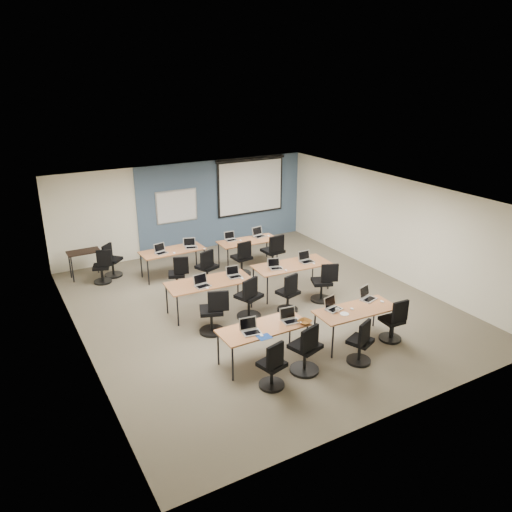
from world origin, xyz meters
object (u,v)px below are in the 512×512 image
task_chair_7 (323,285)px  utility_table (84,255)px  task_chair_0 (273,369)px  task_chair_10 (242,261)px  training_table_mid_right (292,266)px  laptop_7 (306,259)px  training_table_mid_left (209,283)px  task_chair_3 (394,324)px  task_chair_2 (361,345)px  training_table_back_right (248,242)px  laptop_3 (367,296)px  projector_screen (251,183)px  laptop_4 (202,283)px  task_chair_4 (213,315)px  task_chair_11 (274,255)px  training_table_front_right (356,311)px  laptop_11 (259,234)px  training_table_back_left (173,252)px  laptop_8 (161,251)px  laptop_0 (250,329)px  task_chair_1 (306,353)px  whiteboard (177,206)px  laptop_5 (234,274)px  laptop_6 (275,266)px  task_chair_5 (249,301)px  task_chair_8 (178,277)px  training_table_front_left (263,329)px  task_chair_6 (289,296)px  laptop_1 (290,318)px  task_chair_9 (207,271)px  laptop_2 (332,306)px  spare_chair_a (111,263)px  laptop_10 (231,238)px  spare_chair_b (103,269)px

task_chair_7 → utility_table: 6.36m
task_chair_0 → task_chair_10: bearing=53.3°
training_table_mid_right → laptop_7: size_ratio=5.64×
training_table_mid_left → task_chair_3: bearing=-45.8°
task_chair_2 → training_table_back_right: bearing=61.1°
laptop_3 → projector_screen: bearing=66.1°
laptop_4 → task_chair_4: size_ratio=0.33×
task_chair_11 → training_table_front_right: bearing=-102.6°
training_table_mid_left → laptop_11: (2.60, 2.28, 0.11)m
training_table_back_left → laptop_8: 0.37m
laptop_0 → task_chair_2: size_ratio=0.35×
training_table_back_right → laptop_0: bearing=-115.5°
task_chair_1 → whiteboard: bearing=71.1°
whiteboard → laptop_0: whiteboard is taller
laptop_4 → laptop_7: bearing=-5.3°
laptop_5 → laptop_6: size_ratio=1.04×
laptop_0 → task_chair_11: bearing=61.7°
task_chair_5 → laptop_6: 1.40m
task_chair_1 → task_chair_8: size_ratio=1.08×
task_chair_11 → training_table_back_right: bearing=115.9°
task_chair_1 → training_table_front_left: bearing=106.8°
utility_table → task_chair_6: bearing=-50.4°
training_table_mid_left → laptop_1: laptop_1 is taller
training_table_back_right → laptop_5: 2.63m
task_chair_4 → laptop_7: size_ratio=2.99×
laptop_6 → task_chair_9: 1.87m
task_chair_8 → training_table_front_left: bearing=-65.4°
laptop_4 → laptop_8: (-0.09, 2.49, -0.00)m
training_table_back_right → laptop_8: bearing=177.4°
laptop_2 → task_chair_8: bearing=104.0°
laptop_0 → laptop_11: (2.91, 4.78, 0.00)m
projector_screen → training_table_back_left: (-3.30, -1.63, -1.20)m
training_table_mid_right → training_table_back_right: size_ratio=1.13×
task_chair_7 → spare_chair_a: 5.70m
training_table_back_right → task_chair_2: size_ratio=1.78×
laptop_4 → spare_chair_a: (-1.22, 3.28, -0.40)m
training_table_front_right → task_chair_8: task_chair_8 is taller
task_chair_1 → task_chair_11: task_chair_11 is taller
task_chair_1 → laptop_2: bearing=15.8°
training_table_front_left → task_chair_9: bearing=81.5°
task_chair_10 → laptop_11: 1.28m
laptop_8 → task_chair_0: bearing=-104.3°
training_table_front_left → laptop_1: 0.58m
laptop_3 → task_chair_5: bearing=121.8°
task_chair_3 → task_chair_7: task_chair_7 is taller
laptop_3 → laptop_10: 4.91m
projector_screen → laptop_5: size_ratio=7.67×
laptop_2 → laptop_3: (0.93, 0.02, 0.00)m
laptop_6 → spare_chair_b: bearing=156.7°
task_chair_5 → laptop_2: bearing=-80.7°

